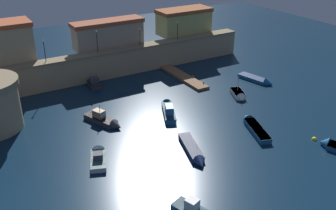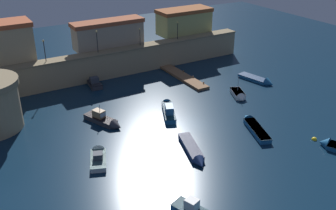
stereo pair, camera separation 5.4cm
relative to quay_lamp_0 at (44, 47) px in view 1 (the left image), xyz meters
name	(u,v)px [view 1 (the left image)]	position (x,y,z in m)	size (l,w,h in m)	color
ground_plane	(189,125)	(12.78, -22.03, -7.01)	(125.27, 125.27, 0.00)	#0C2338
quay_wall	(121,61)	(12.78, 0.00, -4.65)	(49.55, 2.60, 4.69)	#9E8966
old_town_backdrop	(100,32)	(10.69, 3.40, 0.17)	(43.34, 5.28, 6.38)	tan
pier_dock	(183,77)	(21.30, -7.34, -6.79)	(2.23, 12.38, 0.70)	brown
quay_lamp_0	(44,47)	(0.00, 0.00, 0.00)	(0.32, 0.32, 3.50)	black
quay_lamp_1	(97,38)	(8.76, 0.00, 0.16)	(0.32, 0.32, 3.77)	black
quay_lamp_2	(140,34)	(16.74, 0.00, -0.22)	(0.32, 0.32, 3.12)	black
quay_lamp_3	(177,27)	(24.59, 0.00, -0.12)	(0.32, 0.32, 3.30)	black
moored_boat_0	(168,109)	(12.26, -17.36, -6.47)	(4.43, 7.34, 2.11)	#195689
moored_boat_1	(239,95)	(24.37, -18.54, -6.61)	(3.11, 4.64, 3.50)	white
moored_boat_3	(194,152)	(9.26, -28.27, -6.66)	(3.43, 7.42, 1.40)	navy
moored_boat_4	(254,126)	(19.57, -27.28, -6.65)	(3.95, 7.45, 1.43)	#195689
moored_boat_5	(260,80)	(31.53, -15.44, -6.72)	(3.16, 6.89, 1.70)	#195689
moored_boat_6	(98,156)	(-0.75, -23.38, -6.63)	(3.49, 5.45, 1.82)	silver
moored_boat_7	(336,147)	(24.69, -36.14, -6.70)	(3.65, 5.40, 1.78)	#195689
moored_boat_8	(105,120)	(3.16, -15.92, -6.52)	(3.91, 6.54, 3.11)	#333338
moored_boat_9	(94,83)	(6.64, -2.58, -6.47)	(2.04, 4.25, 2.08)	#333338
mooring_buoy_0	(314,139)	(24.23, -33.30, -7.01)	(0.66, 0.66, 0.66)	yellow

